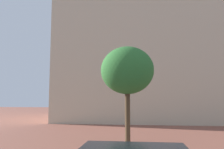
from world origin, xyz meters
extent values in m
cube|color=beige|center=(3.43, 31.50, 7.27)|extent=(23.91, 15.82, 14.54)
cube|color=#2D3842|center=(3.43, 31.50, 15.74)|extent=(22.00, 14.55, 2.40)
cube|color=beige|center=(4.91, 31.50, 13.30)|extent=(5.40, 5.40, 26.60)
cylinder|color=beige|center=(-7.03, 25.09, 8.28)|extent=(2.80, 2.80, 16.56)
cylinder|color=#4C3823|center=(0.20, 13.09, 1.47)|extent=(0.27, 0.27, 2.93)
ellipsoid|color=#2D6B2D|center=(0.20, 13.09, 4.08)|extent=(2.86, 2.86, 2.57)
camera|label=1|loc=(0.81, 1.04, 2.53)|focal=36.01mm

